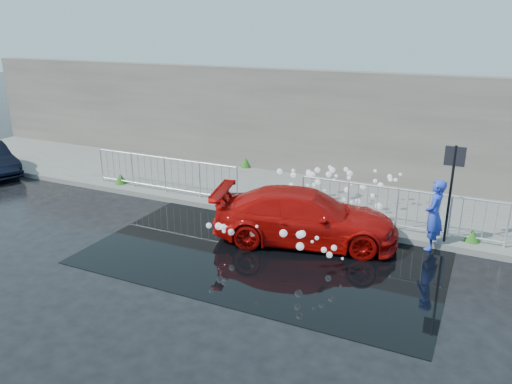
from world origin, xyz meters
The scene contains 12 objects.
ground centered at (0.00, 0.00, 0.00)m, with size 90.00×90.00×0.00m, color black.
pavement centered at (0.00, 5.00, 0.07)m, with size 30.00×4.00×0.15m, color #5D5D59.
curb centered at (0.00, 3.00, 0.08)m, with size 30.00×0.25×0.16m, color #5D5D59.
retaining_wall centered at (0.00, 7.20, 1.90)m, with size 30.00×0.60×3.50m, color #535046.
puddle centered at (0.50, 1.00, 0.01)m, with size 8.00×5.00×0.01m, color black.
sign_post centered at (4.20, 3.10, 1.72)m, with size 0.45×0.06×2.50m.
railing_left centered at (-4.00, 3.35, 0.74)m, with size 5.05×0.05×1.10m.
railing_right centered at (3.00, 3.35, 0.74)m, with size 5.05×0.05×1.10m.
weeds centered at (-0.27, 4.41, 0.33)m, with size 12.17×3.93×0.46m.
water_spray centered at (1.07, 3.26, 0.73)m, with size 3.69×5.64×1.08m.
red_car centered at (1.07, 2.00, 0.64)m, with size 1.81×4.44×1.29m, color #AC0906.
person centered at (3.93, 2.89, 0.85)m, with size 0.62×0.41×1.71m, color blue.
Camera 1 is at (4.84, -8.68, 5.09)m, focal length 35.00 mm.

